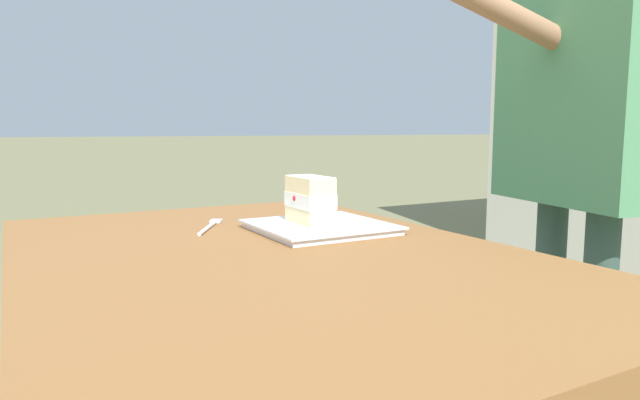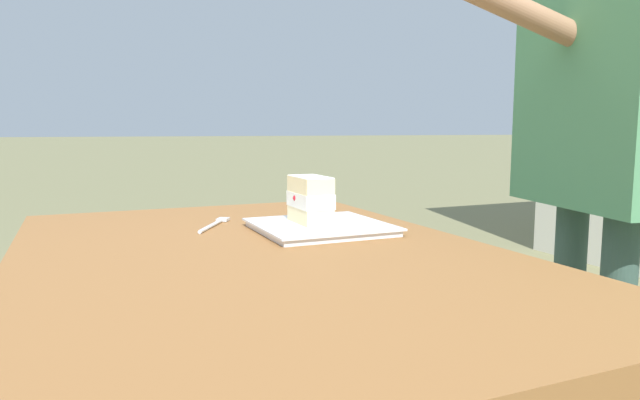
{
  "view_description": "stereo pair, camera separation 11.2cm",
  "coord_description": "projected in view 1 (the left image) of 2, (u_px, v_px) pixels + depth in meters",
  "views": [
    {
      "loc": [
        0.85,
        -0.37,
        0.96
      ],
      "look_at": [
        -0.12,
        0.17,
        0.82
      ],
      "focal_mm": 31.47,
      "sensor_mm": 36.0,
      "label": 1
    },
    {
      "loc": [
        0.9,
        -0.27,
        0.96
      ],
      "look_at": [
        -0.12,
        0.17,
        0.82
      ],
      "focal_mm": 31.47,
      "sensor_mm": 36.0,
      "label": 2
    }
  ],
  "objects": [
    {
      "name": "patio_table",
      "position": [
        270.0,
        323.0,
        0.95
      ],
      "size": [
        1.16,
        0.78,
        0.75
      ],
      "color": "brown",
      "rests_on": "ground"
    },
    {
      "name": "dessert_plate",
      "position": [
        320.0,
        227.0,
        1.12
      ],
      "size": [
        0.25,
        0.25,
        0.02
      ],
      "color": "white",
      "rests_on": "patio_table"
    },
    {
      "name": "cake_slice",
      "position": [
        310.0,
        200.0,
        1.12
      ],
      "size": [
        0.11,
        0.07,
        0.09
      ],
      "color": "beige",
      "rests_on": "dessert_plate"
    },
    {
      "name": "dessert_fork",
      "position": [
        210.0,
        226.0,
        1.17
      ],
      "size": [
        0.15,
        0.1,
        0.01
      ],
      "color": "silver",
      "rests_on": "patio_table"
    },
    {
      "name": "diner_person",
      "position": [
        582.0,
        91.0,
        1.26
      ],
      "size": [
        0.46,
        0.58,
        1.56
      ],
      "color": "#334B43",
      "rests_on": "ground"
    }
  ]
}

